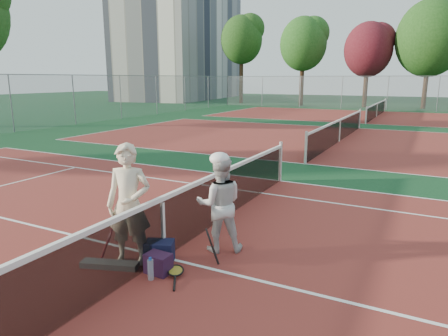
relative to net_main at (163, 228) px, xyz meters
The scene contains 22 objects.
ground 0.51m from the net_main, ahead, with size 130.00×130.00×0.00m, color #0F371B.
court_main 0.51m from the net_main, ahead, with size 23.77×10.97×0.01m, color maroon.
court_far_a 13.51m from the net_main, 90.00° to the left, with size 23.77×10.97×0.01m, color maroon.
court_far_b 27.00m from the net_main, 90.00° to the left, with size 23.77×10.97×0.01m, color maroon.
net_main is the anchor object (origin of this frame).
net_far_a 13.50m from the net_main, 90.00° to the left, with size 0.10×10.98×1.02m, color black, non-canonical shape.
net_far_b 27.00m from the net_main, 90.00° to the left, with size 0.10×10.98×1.02m, color black, non-canonical shape.
fence_back 34.01m from the net_main, 90.00° to the left, with size 32.00×0.06×3.00m, color slate, non-canonical shape.
apartment_block 52.62m from the net_main, 122.47° to the left, with size 10.00×22.00×15.00m, color beige.
player_a 0.66m from the net_main, 134.22° to the right, with size 0.68×0.45×1.87m, color beige.
player_b 0.98m from the net_main, 46.99° to the left, with size 0.77×0.60×1.59m, color silver.
racket_red 0.84m from the net_main, 140.88° to the right, with size 0.25×0.27×0.57m, color maroon, non-canonical shape.
racket_black_held 0.80m from the net_main, ahead, with size 0.21×0.27×0.58m, color black, non-canonical shape.
racket_spare 0.78m from the net_main, 39.27° to the right, with size 0.60×0.27×0.10m, color black, non-canonical shape.
sports_bag_navy 0.37m from the net_main, 79.66° to the right, with size 0.43×0.30×0.34m, color black.
sports_bag_purple 0.63m from the net_main, 63.47° to the right, with size 0.37×0.25×0.30m, color black.
net_cover_canvas 0.96m from the net_main, 129.27° to the right, with size 0.87×0.20×0.09m, color #615C58.
water_bottle 0.80m from the net_main, 69.51° to the right, with size 0.09×0.09×0.30m, color silver.
tree_back_0 41.15m from the net_main, 113.11° to the left, with size 4.62×4.62×9.66m.
tree_back_1 38.26m from the net_main, 103.34° to the left, with size 4.75×4.75×8.97m.
tree_back_maroon 37.66m from the net_main, 93.68° to the left, with size 4.56×4.56×8.14m.
tree_back_3 38.30m from the net_main, 85.63° to the left, with size 6.07×6.07×9.88m.
Camera 1 is at (3.54, -4.80, 2.79)m, focal length 32.00 mm.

